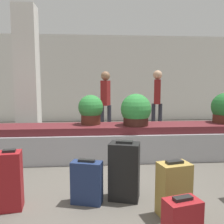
{
  "coord_description": "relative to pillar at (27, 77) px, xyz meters",
  "views": [
    {
      "loc": [
        -0.38,
        -3.04,
        1.49
      ],
      "look_at": [
        0.0,
        1.71,
        0.91
      ],
      "focal_mm": 40.0,
      "sensor_mm": 36.0,
      "label": 1
    }
  ],
  "objects": [
    {
      "name": "suitcase_5",
      "position": [
        2.27,
        -3.95,
        -1.37
      ],
      "size": [
        0.35,
        0.27,
        0.49
      ],
      "rotation": [
        0.0,
        0.0,
        0.24
      ],
      "color": "maroon",
      "rests_on": "ground_plane"
    },
    {
      "name": "suitcase_1",
      "position": [
        0.53,
        -3.1,
        -1.25
      ],
      "size": [
        0.28,
        0.26,
        0.72
      ],
      "rotation": [
        0.0,
        0.0,
        0.13
      ],
      "color": "maroon",
      "rests_on": "ground_plane"
    },
    {
      "name": "traveler_1",
      "position": [
        1.86,
        0.82,
        -0.53
      ],
      "size": [
        0.31,
        0.36,
        1.77
      ],
      "rotation": [
        0.0,
        0.0,
        -1.96
      ],
      "color": "#282833",
      "rests_on": "ground_plane"
    },
    {
      "name": "suitcase_3",
      "position": [
        2.39,
        -3.38,
        -1.3
      ],
      "size": [
        0.39,
        0.3,
        0.63
      ],
      "rotation": [
        0.0,
        0.0,
        0.22
      ],
      "color": "#A3843D",
      "rests_on": "ground_plane"
    },
    {
      "name": "potted_plant_2",
      "position": [
        1.46,
        -1.11,
        -0.65
      ],
      "size": [
        0.49,
        0.49,
        0.58
      ],
      "color": "#4C2319",
      "rests_on": "carousel"
    },
    {
      "name": "suitcase_4",
      "position": [
        1.89,
        -2.96,
        -1.23
      ],
      "size": [
        0.43,
        0.34,
        0.76
      ],
      "rotation": [
        0.0,
        0.0,
        -0.28
      ],
      "color": "black",
      "rests_on": "ground_plane"
    },
    {
      "name": "ground_plane",
      "position": [
        1.87,
        -2.93,
        -1.6
      ],
      "size": [
        18.0,
        18.0,
        0.0
      ],
      "primitive_type": "plane",
      "color": "#59544C"
    },
    {
      "name": "traveler_0",
      "position": [
        3.33,
        0.97,
        -0.5
      ],
      "size": [
        0.31,
        0.35,
        1.81
      ],
      "rotation": [
        0.0,
        0.0,
        -1.82
      ],
      "color": "#282833",
      "rests_on": "ground_plane"
    },
    {
      "name": "back_wall",
      "position": [
        1.87,
        3.51,
        0.0
      ],
      "size": [
        18.0,
        0.06,
        3.2
      ],
      "color": "silver",
      "rests_on": "ground_plane"
    },
    {
      "name": "carousel",
      "position": [
        1.87,
        -1.22,
        -1.28
      ],
      "size": [
        6.31,
        0.86,
        0.66
      ],
      "color": "#9E9EA3",
      "rests_on": "ground_plane"
    },
    {
      "name": "potted_plant_1",
      "position": [
        2.32,
        -1.31,
        -0.66
      ],
      "size": [
        0.58,
        0.58,
        0.61
      ],
      "color": "#381914",
      "rests_on": "carousel"
    },
    {
      "name": "suitcase_0",
      "position": [
        1.42,
        -3.03,
        -1.33
      ],
      "size": [
        0.41,
        0.27,
        0.56
      ],
      "rotation": [
        0.0,
        0.0,
        -0.27
      ],
      "color": "navy",
      "rests_on": "ground_plane"
    },
    {
      "name": "pillar",
      "position": [
        0.0,
        0.0,
        0.0
      ],
      "size": [
        0.49,
        0.49,
        3.2
      ],
      "color": "silver",
      "rests_on": "ground_plane"
    }
  ]
}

